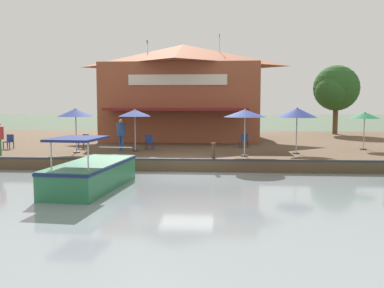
# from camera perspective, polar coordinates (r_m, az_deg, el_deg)

# --- Properties ---
(ground_plane) EXTENTS (220.00, 220.00, 0.00)m
(ground_plane) POSITION_cam_1_polar(r_m,az_deg,el_deg) (20.04, -0.70, -3.97)
(ground_plane) COLOR #4C5B47
(quay_deck) EXTENTS (22.00, 56.00, 0.60)m
(quay_deck) POSITION_cam_1_polar(r_m,az_deg,el_deg) (30.89, 0.96, -0.09)
(quay_deck) COLOR brown
(quay_deck) RESTS_ON ground
(quay_edge_fender) EXTENTS (0.20, 50.40, 0.10)m
(quay_edge_fender) POSITION_cam_1_polar(r_m,az_deg,el_deg) (20.04, -0.68, -2.09)
(quay_edge_fender) COLOR #2D2D33
(quay_edge_fender) RESTS_ON quay_deck
(waterfront_restaurant) EXTENTS (10.86, 11.54, 7.89)m
(waterfront_restaurant) POSITION_cam_1_polar(r_m,az_deg,el_deg) (33.09, -1.15, 7.10)
(waterfront_restaurant) COLOR brown
(waterfront_restaurant) RESTS_ON quay_deck
(patio_umbrella_far_corner) EXTENTS (1.85, 1.85, 2.37)m
(patio_umbrella_far_corner) POSITION_cam_1_polar(r_m,az_deg,el_deg) (24.04, -7.62, 4.10)
(patio_umbrella_far_corner) COLOR #B7B7B7
(patio_umbrella_far_corner) RESTS_ON quay_deck
(patio_umbrella_by_entrance) EXTENTS (2.14, 2.14, 2.41)m
(patio_umbrella_by_entrance) POSITION_cam_1_polar(r_m,az_deg,el_deg) (21.71, 7.07, 4.07)
(patio_umbrella_by_entrance) COLOR #B7B7B7
(patio_umbrella_by_entrance) RESTS_ON quay_deck
(patio_umbrella_back_row) EXTENTS (1.96, 1.96, 2.44)m
(patio_umbrella_back_row) POSITION_cam_1_polar(r_m,az_deg,el_deg) (23.93, -15.26, 4.06)
(patio_umbrella_back_row) COLOR #B7B7B7
(patio_umbrella_back_row) RESTS_ON quay_deck
(patio_umbrella_near_quay_edge) EXTENTS (1.72, 1.72, 2.21)m
(patio_umbrella_near_quay_edge) POSITION_cam_1_polar(r_m,az_deg,el_deg) (26.61, 22.03, 3.55)
(patio_umbrella_near_quay_edge) COLOR #B7B7B7
(patio_umbrella_near_quay_edge) RESTS_ON quay_deck
(patio_umbrella_mid_patio_left) EXTENTS (2.13, 2.13, 2.48)m
(patio_umbrella_mid_patio_left) POSITION_cam_1_polar(r_m,az_deg,el_deg) (23.38, 13.82, 4.08)
(patio_umbrella_mid_patio_left) COLOR #B7B7B7
(patio_umbrella_mid_patio_left) RESTS_ON quay_deck
(cafe_chair_far_corner_seat) EXTENTS (0.59, 0.59, 0.85)m
(cafe_chair_far_corner_seat) POSITION_cam_1_polar(r_m,az_deg,el_deg) (25.05, -5.70, 0.38)
(cafe_chair_far_corner_seat) COLOR navy
(cafe_chair_far_corner_seat) RESTS_ON quay_deck
(cafe_chair_beside_entrance) EXTENTS (0.58, 0.58, 0.85)m
(cafe_chair_beside_entrance) POSITION_cam_1_polar(r_m,az_deg,el_deg) (26.12, 6.93, 0.57)
(cafe_chair_beside_entrance) COLOR navy
(cafe_chair_beside_entrance) RESTS_ON quay_deck
(cafe_chair_mid_patio) EXTENTS (0.49, 0.49, 0.85)m
(cafe_chair_mid_patio) POSITION_cam_1_polar(r_m,az_deg,el_deg) (27.36, -23.21, 0.39)
(cafe_chair_mid_patio) COLOR navy
(cafe_chair_mid_patio) RESTS_ON quay_deck
(cafe_chair_back_row_seat) EXTENTS (0.59, 0.59, 0.85)m
(cafe_chair_back_row_seat) POSITION_cam_1_polar(r_m,az_deg,el_deg) (26.13, -14.16, 0.45)
(cafe_chair_back_row_seat) COLOR navy
(cafe_chair_back_row_seat) RESTS_ON quay_deck
(person_near_entrance) EXTENTS (0.50, 0.50, 1.78)m
(person_near_entrance) POSITION_cam_1_polar(r_m,az_deg,el_deg) (24.57, -9.44, 1.76)
(person_near_entrance) COLOR #2D5193
(person_near_entrance) RESTS_ON quay_deck
(motorboat_far_downstream) EXTENTS (6.06, 2.39, 2.02)m
(motorboat_far_downstream) POSITION_cam_1_polar(r_m,az_deg,el_deg) (17.03, -12.55, -3.62)
(motorboat_far_downstream) COLOR #287047
(motorboat_far_downstream) RESTS_ON river_water
(mooring_post) EXTENTS (0.22, 0.22, 0.82)m
(mooring_post) POSITION_cam_1_polar(r_m,az_deg,el_deg) (20.18, 2.86, -0.98)
(mooring_post) COLOR #473323
(mooring_post) RESTS_ON quay_deck
(tree_behind_restaurant) EXTENTS (4.11, 3.92, 5.96)m
(tree_behind_restaurant) POSITION_cam_1_polar(r_m,az_deg,el_deg) (39.04, 18.54, 6.94)
(tree_behind_restaurant) COLOR brown
(tree_behind_restaurant) RESTS_ON quay_deck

